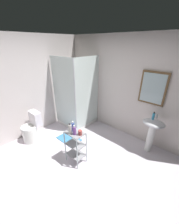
# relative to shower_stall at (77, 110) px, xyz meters

# --- Properties ---
(ground_plane) EXTENTS (4.20, 4.20, 0.02)m
(ground_plane) POSITION_rel_shower_stall_xyz_m (1.20, -1.22, -0.47)
(ground_plane) COLOR silver
(wall_back) EXTENTS (4.20, 0.14, 2.50)m
(wall_back) POSITION_rel_shower_stall_xyz_m (1.21, 0.63, 0.79)
(wall_back) COLOR silver
(wall_back) RESTS_ON ground_plane
(wall_left) EXTENTS (0.10, 4.20, 2.50)m
(wall_left) POSITION_rel_shower_stall_xyz_m (-0.65, -1.22, 0.79)
(wall_left) COLOR silver
(wall_left) RESTS_ON ground_plane
(shower_stall) EXTENTS (0.92, 0.92, 2.00)m
(shower_stall) POSITION_rel_shower_stall_xyz_m (0.00, 0.00, 0.00)
(shower_stall) COLOR white
(shower_stall) RESTS_ON ground_plane
(pedestal_sink) EXTENTS (0.46, 0.37, 0.81)m
(pedestal_sink) POSITION_rel_shower_stall_xyz_m (2.12, 0.30, 0.12)
(pedestal_sink) COLOR white
(pedestal_sink) RESTS_ON ground_plane
(sink_faucet) EXTENTS (0.03, 0.03, 0.10)m
(sink_faucet) POSITION_rel_shower_stall_xyz_m (2.12, 0.42, 0.40)
(sink_faucet) COLOR silver
(sink_faucet) RESTS_ON pedestal_sink
(toilet) EXTENTS (0.37, 0.49, 0.76)m
(toilet) POSITION_rel_shower_stall_xyz_m (-0.28, -1.33, -0.15)
(toilet) COLOR white
(toilet) RESTS_ON ground_plane
(storage_cart) EXTENTS (0.38, 0.28, 0.74)m
(storage_cart) POSITION_rel_shower_stall_xyz_m (1.10, -1.07, -0.03)
(storage_cart) COLOR silver
(storage_cart) RESTS_ON ground_plane
(hand_soap_bottle) EXTENTS (0.05, 0.05, 0.17)m
(hand_soap_bottle) POSITION_rel_shower_stall_xyz_m (2.07, 0.33, 0.42)
(hand_soap_bottle) COLOR #389ED1
(hand_soap_bottle) RESTS_ON pedestal_sink
(conditioner_bottle_purple) EXTENTS (0.07, 0.07, 0.20)m
(conditioner_bottle_purple) POSITION_rel_shower_stall_xyz_m (1.14, -1.11, 0.36)
(conditioner_bottle_purple) COLOR purple
(conditioner_bottle_purple) RESTS_ON storage_cart
(lotion_bottle_white) EXTENTS (0.06, 0.06, 0.23)m
(lotion_bottle_white) POSITION_rel_shower_stall_xyz_m (1.06, -1.15, 0.38)
(lotion_bottle_white) COLOR white
(lotion_bottle_white) RESTS_ON storage_cart
(shampoo_bottle_blue) EXTENTS (0.06, 0.06, 0.22)m
(shampoo_bottle_blue) POSITION_rel_shower_stall_xyz_m (1.03, -1.06, 0.37)
(shampoo_bottle_blue) COLOR #3558B2
(shampoo_bottle_blue) RESTS_ON storage_cart
(rinse_cup) EXTENTS (0.07, 0.07, 0.10)m
(rinse_cup) POSITION_rel_shower_stall_xyz_m (1.23, -1.05, 0.32)
(rinse_cup) COLOR #B24742
(rinse_cup) RESTS_ON storage_cart
(bath_mat) EXTENTS (0.60, 0.40, 0.02)m
(bath_mat) POSITION_rel_shower_stall_xyz_m (0.41, -0.70, -0.45)
(bath_mat) COLOR teal
(bath_mat) RESTS_ON ground_plane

